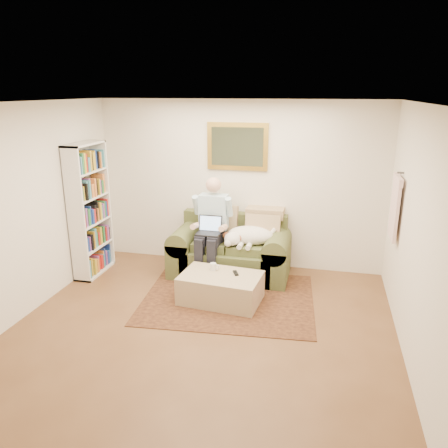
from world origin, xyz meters
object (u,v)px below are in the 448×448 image
at_px(sofa, 230,255).
at_px(sleeping_dog, 250,235).
at_px(ottoman, 221,288).
at_px(coffee_mug, 213,267).
at_px(seated_man, 211,230).
at_px(laptop, 209,229).
at_px(bookshelf, 90,210).

height_order(sofa, sleeping_dog, sofa).
bearing_deg(sleeping_dog, ottoman, -106.41).
bearing_deg(sleeping_dog, coffee_mug, -118.75).
distance_m(seated_man, laptop, 0.08).
relative_size(seated_man, sleeping_dog, 2.04).
height_order(seated_man, laptop, seated_man).
xyz_separation_m(coffee_mug, bookshelf, (-2.01, 0.37, 0.57)).
height_order(seated_man, coffee_mug, seated_man).
bearing_deg(coffee_mug, bookshelf, 169.45).
bearing_deg(bookshelf, sleeping_dog, 7.78).
bearing_deg(sofa, sleeping_dog, -15.74).
bearing_deg(bookshelf, laptop, 5.84).
xyz_separation_m(sofa, sleeping_dog, (0.32, -0.09, 0.37)).
relative_size(seated_man, laptop, 4.33).
xyz_separation_m(seated_man, bookshelf, (-1.81, -0.25, 0.25)).
xyz_separation_m(ottoman, coffee_mug, (-0.14, 0.13, 0.24)).
bearing_deg(seated_man, bookshelf, -172.01).
height_order(laptop, sleeping_dog, laptop).
xyz_separation_m(sleeping_dog, bookshelf, (-2.39, -0.33, 0.32)).
height_order(sofa, seated_man, seated_man).
relative_size(sofa, sleeping_dog, 2.43).
bearing_deg(ottoman, sleeping_dog, 73.59).
bearing_deg(seated_man, sofa, 31.45).
bearing_deg(sleeping_dog, laptop, -166.36).
xyz_separation_m(ottoman, bookshelf, (-2.15, 0.51, 0.81)).
relative_size(seated_man, bookshelf, 0.75).
height_order(sleeping_dog, coffee_mug, sleeping_dog).
distance_m(sofa, sleeping_dog, 0.50).
bearing_deg(coffee_mug, sleeping_dog, 61.25).
relative_size(ottoman, coffee_mug, 10.47).
xyz_separation_m(seated_man, coffee_mug, (0.20, -0.63, -0.32)).
distance_m(sofa, laptop, 0.59).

